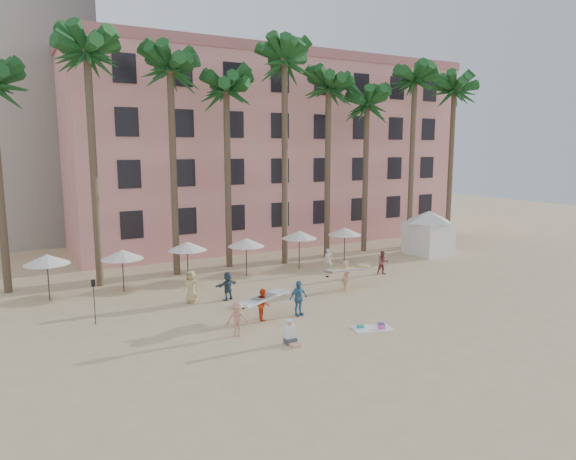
# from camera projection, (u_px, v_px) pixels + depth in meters

# --- Properties ---
(ground) EXTENTS (120.00, 120.00, 0.00)m
(ground) POSITION_uv_depth(u_px,v_px,m) (377.00, 330.00, 23.93)
(ground) COLOR #D1B789
(ground) RESTS_ON ground
(pink_hotel) EXTENTS (35.00, 14.00, 16.00)m
(pink_hotel) POSITION_uv_depth(u_px,v_px,m) (264.00, 153.00, 48.52)
(pink_hotel) COLOR pink
(pink_hotel) RESTS_ON ground
(palm_row) EXTENTS (44.40, 5.40, 16.30)m
(palm_row) POSITION_uv_depth(u_px,v_px,m) (249.00, 81.00, 35.13)
(palm_row) COLOR brown
(palm_row) RESTS_ON ground
(umbrella_row) EXTENTS (22.50, 2.70, 2.73)m
(umbrella_row) POSITION_uv_depth(u_px,v_px,m) (218.00, 244.00, 32.95)
(umbrella_row) COLOR #332B23
(umbrella_row) RESTS_ON ground
(cabana) EXTENTS (4.81, 4.81, 3.50)m
(cabana) POSITION_uv_depth(u_px,v_px,m) (429.00, 229.00, 40.91)
(cabana) COLOR white
(cabana) RESTS_ON ground
(beach_towel) EXTENTS (2.00, 1.45, 0.14)m
(beach_towel) POSITION_uv_depth(u_px,v_px,m) (373.00, 327.00, 24.16)
(beach_towel) COLOR white
(beach_towel) RESTS_ON ground
(carrier_yellow) EXTENTS (3.27, 1.39, 1.80)m
(carrier_yellow) POSITION_uv_depth(u_px,v_px,m) (346.00, 273.00, 30.59)
(carrier_yellow) COLOR #DFA67D
(carrier_yellow) RESTS_ON ground
(carrier_white) EXTENTS (2.89, 1.64, 1.56)m
(carrier_white) POSITION_uv_depth(u_px,v_px,m) (263.00, 303.00, 25.29)
(carrier_white) COLOR red
(carrier_white) RESTS_ON ground
(beachgoers) EXTENTS (14.32, 9.04, 1.81)m
(beachgoers) POSITION_uv_depth(u_px,v_px,m) (272.00, 287.00, 28.29)
(beachgoers) COLOR teal
(beachgoers) RESTS_ON ground
(paddle) EXTENTS (0.18, 0.04, 2.23)m
(paddle) POSITION_uv_depth(u_px,v_px,m) (94.00, 296.00, 24.44)
(paddle) COLOR black
(paddle) RESTS_ON ground
(seated_man) EXTENTS (0.47, 0.82, 1.06)m
(seated_man) POSITION_uv_depth(u_px,v_px,m) (291.00, 336.00, 22.15)
(seated_man) COLOR #3F3F4C
(seated_man) RESTS_ON ground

